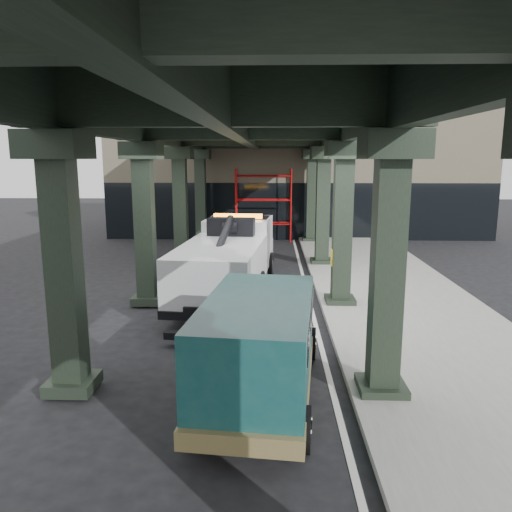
# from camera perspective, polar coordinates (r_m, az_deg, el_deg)

# --- Properties ---
(ground) EXTENTS (90.00, 90.00, 0.00)m
(ground) POSITION_cam_1_polar(r_m,az_deg,el_deg) (13.75, -0.26, -8.09)
(ground) COLOR black
(ground) RESTS_ON ground
(sidewalk) EXTENTS (5.00, 40.00, 0.15)m
(sidewalk) POSITION_cam_1_polar(r_m,az_deg,el_deg) (16.13, 16.28, -5.36)
(sidewalk) COLOR gray
(sidewalk) RESTS_ON ground
(lane_stripe) EXTENTS (0.12, 38.00, 0.01)m
(lane_stripe) POSITION_cam_1_polar(r_m,az_deg,el_deg) (15.69, 6.26, -5.70)
(lane_stripe) COLOR silver
(lane_stripe) RESTS_ON ground
(viaduct) EXTENTS (7.40, 32.00, 6.40)m
(viaduct) POSITION_cam_1_polar(r_m,az_deg,el_deg) (15.04, -1.56, 14.68)
(viaduct) COLOR black
(viaduct) RESTS_ON ground
(building) EXTENTS (22.00, 10.00, 8.00)m
(building) POSITION_cam_1_polar(r_m,az_deg,el_deg) (33.02, 4.58, 10.12)
(building) COLOR #C6B793
(building) RESTS_ON ground
(scaffolding) EXTENTS (3.08, 0.88, 4.00)m
(scaffolding) POSITION_cam_1_polar(r_m,az_deg,el_deg) (27.73, 0.87, 6.07)
(scaffolding) COLOR #B40E0E
(scaffolding) RESTS_ON ground
(tow_truck) EXTENTS (3.01, 8.36, 2.69)m
(tow_truck) POSITION_cam_1_polar(r_m,az_deg,el_deg) (16.55, -3.01, -0.11)
(tow_truck) COLOR black
(tow_truck) RESTS_ON ground
(towed_van) EXTENTS (2.46, 5.23, 2.05)m
(towed_van) POSITION_cam_1_polar(r_m,az_deg,el_deg) (9.44, 0.46, -10.07)
(towed_van) COLOR #124343
(towed_van) RESTS_ON ground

